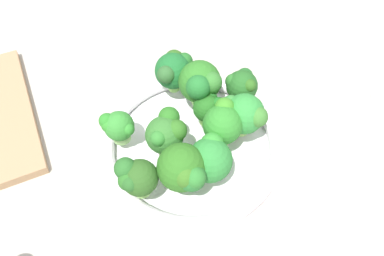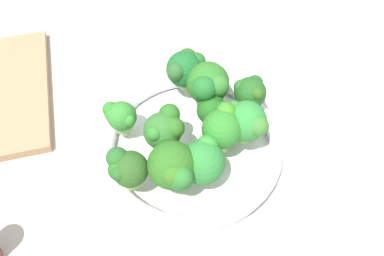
# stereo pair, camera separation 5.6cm
# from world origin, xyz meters

# --- Properties ---
(ground_plane) EXTENTS (1.30, 1.30, 0.03)m
(ground_plane) POSITION_xyz_m (0.00, 0.00, -0.01)
(ground_plane) COLOR #B2ADA0
(bowl) EXTENTS (0.28, 0.28, 0.04)m
(bowl) POSITION_xyz_m (0.01, -0.03, 0.02)
(bowl) COLOR white
(bowl) RESTS_ON ground_plane
(broccoli_floret_0) EXTENTS (0.05, 0.04, 0.05)m
(broccoli_floret_0) POSITION_xyz_m (-0.07, -0.10, 0.07)
(broccoli_floret_0) COLOR #8DC26A
(broccoli_floret_0) RESTS_ON bowl
(broccoli_floret_1) EXTENTS (0.06, 0.06, 0.07)m
(broccoli_floret_1) POSITION_xyz_m (0.06, -0.06, 0.07)
(broccoli_floret_1) COLOR #95CD5E
(broccoli_floret_1) RESTS_ON bowl
(broccoli_floret_2) EXTENTS (0.06, 0.06, 0.07)m
(broccoli_floret_2) POSITION_xyz_m (0.04, -0.00, 0.08)
(broccoli_floret_2) COLOR #A2D066
(broccoli_floret_2) RESTS_ON bowl
(broccoli_floret_3) EXTENTS (0.07, 0.07, 0.08)m
(broccoli_floret_3) POSITION_xyz_m (-0.03, 0.03, 0.09)
(broccoli_floret_3) COLOR #8CC35C
(broccoli_floret_3) RESTS_ON bowl
(broccoli_floret_4) EXTENTS (0.06, 0.05, 0.07)m
(broccoli_floret_4) POSITION_xyz_m (0.01, -0.14, 0.08)
(broccoli_floret_4) COLOR #92D462
(broccoli_floret_4) RESTS_ON bowl
(broccoli_floret_5) EXTENTS (0.07, 0.07, 0.08)m
(broccoli_floret_5) POSITION_xyz_m (0.05, -0.10, 0.08)
(broccoli_floret_5) COLOR #90CC6A
(broccoli_floret_5) RESTS_ON bowl
(broccoli_floret_6) EXTENTS (0.06, 0.07, 0.07)m
(broccoli_floret_6) POSITION_xyz_m (-0.09, 0.02, 0.08)
(broccoli_floret_6) COLOR #7EBF4F
(broccoli_floret_6) RESTS_ON bowl
(broccoli_floret_7) EXTENTS (0.05, 0.06, 0.07)m
(broccoli_floret_7) POSITION_xyz_m (-0.00, -0.07, 0.08)
(broccoli_floret_7) COLOR #95C458
(broccoli_floret_7) RESTS_ON bowl
(broccoli_floret_8) EXTENTS (0.07, 0.06, 0.07)m
(broccoli_floret_8) POSITION_xyz_m (0.05, 0.03, 0.08)
(broccoli_floret_8) COLOR #86B94E
(broccoli_floret_8) RESTS_ON bowl
(broccoli_floret_9) EXTENTS (0.04, 0.05, 0.05)m
(broccoli_floret_9) POSITION_xyz_m (0.00, 0.01, 0.07)
(broccoli_floret_9) COLOR #8EC95B
(broccoli_floret_9) RESTS_ON bowl
(broccoli_floret_10) EXTENTS (0.05, 0.05, 0.06)m
(broccoli_floret_10) POSITION_xyz_m (0.01, 0.07, 0.08)
(broccoli_floret_10) COLOR #A0D467
(broccoli_floret_10) RESTS_ON bowl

